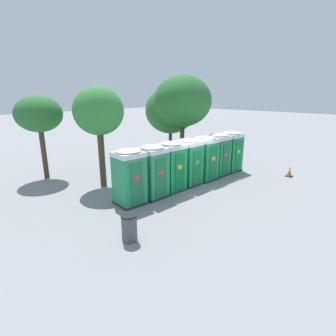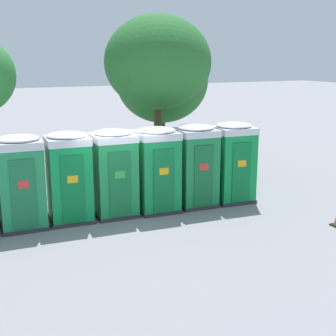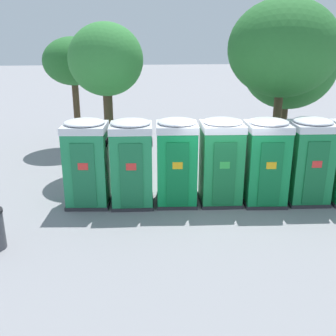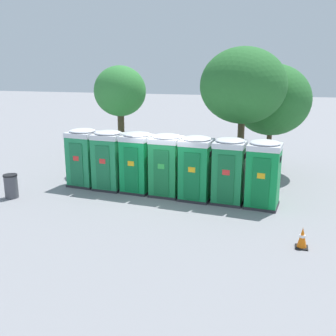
# 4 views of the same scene
# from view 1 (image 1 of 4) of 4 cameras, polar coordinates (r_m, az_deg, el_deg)

# --- Properties ---
(ground_plane) EXTENTS (120.00, 120.00, 0.00)m
(ground_plane) POSITION_cam_1_polar(r_m,az_deg,el_deg) (14.59, 4.33, -3.44)
(ground_plane) COLOR gray
(portapotty_0) EXTENTS (1.33, 1.30, 2.54)m
(portapotty_0) POSITION_cam_1_polar(r_m,az_deg,el_deg) (11.73, -8.41, -1.87)
(portapotty_0) COLOR #2D2D33
(portapotty_0) RESTS_ON ground
(portapotty_1) EXTENTS (1.26, 1.25, 2.54)m
(portapotty_1) POSITION_cam_1_polar(r_m,az_deg,el_deg) (12.42, -3.33, -0.71)
(portapotty_1) COLOR #2D2D33
(portapotty_1) RESTS_ON ground
(portapotty_2) EXTENTS (1.26, 1.28, 2.54)m
(portapotty_2) POSITION_cam_1_polar(r_m,az_deg,el_deg) (13.29, 0.79, 0.45)
(portapotty_2) COLOR #2D2D33
(portapotty_2) RESTS_ON ground
(portapotty_3) EXTENTS (1.25, 1.25, 2.54)m
(portapotty_3) POSITION_cam_1_polar(r_m,az_deg,el_deg) (14.18, 4.58, 1.40)
(portapotty_3) COLOR #2D2D33
(portapotty_3) RESTS_ON ground
(portapotty_4) EXTENTS (1.28, 1.28, 2.54)m
(portapotty_4) POSITION_cam_1_polar(r_m,az_deg,el_deg) (15.09, 8.11, 2.19)
(portapotty_4) COLOR #2D2D33
(portapotty_4) RESTS_ON ground
(portapotty_5) EXTENTS (1.24, 1.26, 2.54)m
(portapotty_5) POSITION_cam_1_polar(r_m,az_deg,el_deg) (16.13, 10.84, 2.97)
(portapotty_5) COLOR #2D2D33
(portapotty_5) RESTS_ON ground
(portapotty_6) EXTENTS (1.29, 1.29, 2.54)m
(portapotty_6) POSITION_cam_1_polar(r_m,az_deg,el_deg) (17.15, 13.49, 3.59)
(portapotty_6) COLOR #2D2D33
(portapotty_6) RESTS_ON ground
(street_tree_0) EXTENTS (3.70, 3.70, 5.29)m
(street_tree_0) POSITION_cam_1_polar(r_m,az_deg,el_deg) (19.81, 0.54, 12.41)
(street_tree_0) COLOR #4C3826
(street_tree_0) RESTS_ON ground
(street_tree_1) EXTENTS (2.53, 2.53, 5.20)m
(street_tree_1) POSITION_cam_1_polar(r_m,az_deg,el_deg) (13.92, -14.88, 11.72)
(street_tree_1) COLOR #4C3826
(street_tree_1) RESTS_ON ground
(street_tree_2) EXTENTS (2.54, 2.54, 4.73)m
(street_tree_2) POSITION_cam_1_polar(r_m,az_deg,el_deg) (16.45, -26.32, 10.36)
(street_tree_2) COLOR #4C3826
(street_tree_2) RESTS_ON ground
(street_tree_3) EXTENTS (3.74, 3.74, 5.98)m
(street_tree_3) POSITION_cam_1_polar(r_m,az_deg,el_deg) (17.50, 3.20, 14.30)
(street_tree_3) COLOR #4C3826
(street_tree_3) RESTS_ON ground
(trash_can) EXTENTS (0.56, 0.56, 0.96)m
(trash_can) POSITION_cam_1_polar(r_m,az_deg,el_deg) (9.16, -8.42, -12.69)
(trash_can) COLOR #4C4C54
(trash_can) RESTS_ON ground
(traffic_cone) EXTENTS (0.36, 0.36, 0.64)m
(traffic_cone) POSITION_cam_1_polar(r_m,az_deg,el_deg) (17.33, 24.94, -0.68)
(traffic_cone) COLOR black
(traffic_cone) RESTS_ON ground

